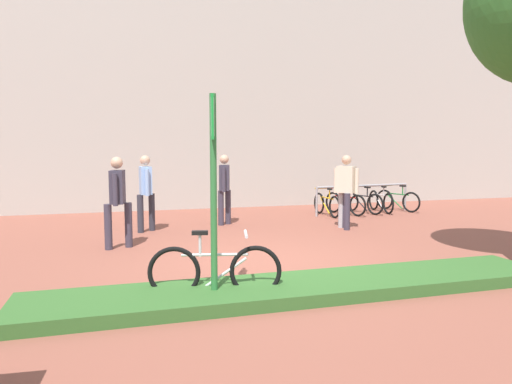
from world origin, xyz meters
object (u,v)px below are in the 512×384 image
at_px(parking_sign_post, 213,168).
at_px(bollard_steel, 342,209).
at_px(bike_at_sign, 215,270).
at_px(person_casual_tan, 146,188).
at_px(person_shirt_white, 346,187).
at_px(bike_rack_cluster, 363,201).
at_px(person_suited_dark, 118,196).
at_px(person_suited_navy, 224,185).

height_order(parking_sign_post, bollard_steel, parking_sign_post).
bearing_deg(bollard_steel, bike_at_sign, -132.34).
relative_size(person_casual_tan, person_shirt_white, 1.00).
relative_size(bike_rack_cluster, person_casual_tan, 1.85).
xyz_separation_m(person_suited_dark, person_suited_navy, (2.49, 2.10, 0.00)).
bearing_deg(bollard_steel, person_suited_dark, -169.74).
bearing_deg(parking_sign_post, person_suited_navy, 76.50).
distance_m(bollard_steel, person_suited_navy, 2.89).
bearing_deg(bike_at_sign, parking_sign_post, -104.78).
bearing_deg(bike_rack_cluster, person_shirt_white, -127.39).
xyz_separation_m(bollard_steel, person_casual_tan, (-4.48, 0.75, 0.53)).
bearing_deg(parking_sign_post, person_shirt_white, 47.19).
height_order(bollard_steel, person_suited_dark, person_suited_dark).
relative_size(bike_at_sign, bike_rack_cluster, 0.52).
bearing_deg(person_suited_dark, person_casual_tan, 70.57).
bearing_deg(bike_at_sign, bike_rack_cluster, 48.42).
relative_size(parking_sign_post, bike_at_sign, 1.52).
height_order(person_suited_dark, person_casual_tan, same).
distance_m(bollard_steel, person_shirt_white, 0.57).
bearing_deg(parking_sign_post, bollard_steel, 48.46).
relative_size(bollard_steel, person_suited_navy, 0.52).
relative_size(bike_rack_cluster, bollard_steel, 3.53).
relative_size(parking_sign_post, person_shirt_white, 1.46).
bearing_deg(person_shirt_white, bike_at_sign, -133.67).
xyz_separation_m(bike_rack_cluster, person_suited_dark, (-6.78, -2.97, 0.64)).
bearing_deg(parking_sign_post, bike_rack_cluster, 48.96).
xyz_separation_m(person_suited_dark, person_shirt_white, (5.07, 0.73, 0.00)).
bearing_deg(bike_rack_cluster, bike_at_sign, -131.58).
xyz_separation_m(parking_sign_post, person_casual_tan, (-0.55, 5.18, -0.66)).
height_order(person_suited_navy, person_shirt_white, same).
bearing_deg(person_suited_navy, bike_at_sign, -103.46).
height_order(parking_sign_post, person_casual_tan, parking_sign_post).
xyz_separation_m(bike_rack_cluster, person_casual_tan, (-6.20, -1.30, 0.64)).
relative_size(person_suited_dark, person_shirt_white, 1.00).
bearing_deg(person_suited_dark, parking_sign_post, -72.05).
bearing_deg(bike_at_sign, bollard_steel, 47.66).
relative_size(bike_at_sign, bollard_steel, 1.84).
bearing_deg(parking_sign_post, person_suited_dark, 107.95).
bearing_deg(person_suited_navy, parking_sign_post, -103.50).
bearing_deg(person_suited_dark, bike_at_sign, -70.47).
xyz_separation_m(bike_rack_cluster, person_suited_navy, (-4.30, -0.87, 0.64)).
xyz_separation_m(bollard_steel, person_suited_dark, (-5.07, -0.92, 0.53)).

